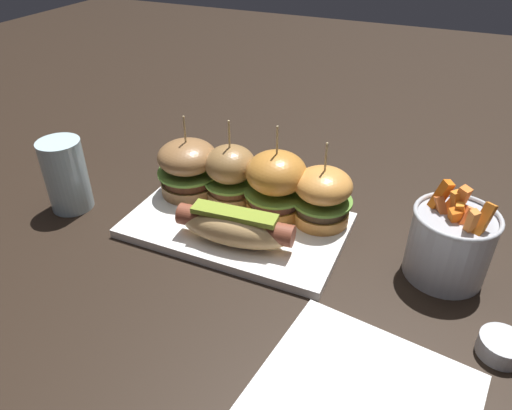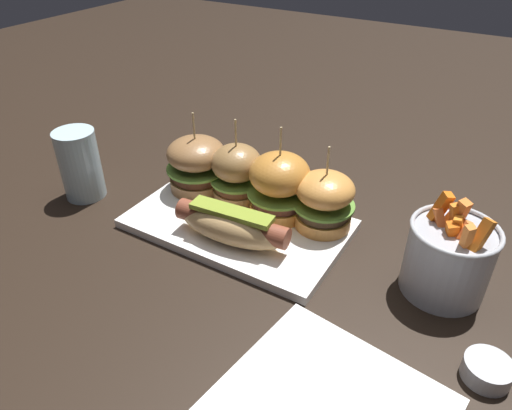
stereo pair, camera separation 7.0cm
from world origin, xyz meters
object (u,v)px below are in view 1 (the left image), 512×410
object	(u,v)px
fries_bucket	(450,243)
sauce_ramekin	(502,346)
slider_center_right	(276,183)
hot_dog	(235,227)
slider_center_left	(230,173)
side_plate	(358,409)
slider_far_right	(322,196)
water_glass	(66,175)
slider_far_left	(188,167)
platter_main	(237,225)

from	to	relation	value
fries_bucket	sauce_ramekin	distance (m)	0.15
slider_center_right	hot_dog	bearing A→B (deg)	-103.18
hot_dog	sauce_ramekin	bearing A→B (deg)	-7.34
slider_center_left	side_plate	xyz separation A→B (m)	(0.29, -0.29, -0.06)
slider_center_right	slider_far_right	xyz separation A→B (m)	(0.07, 0.01, -0.01)
slider_center_left	fries_bucket	world-z (taller)	slider_center_left
hot_dog	sauce_ramekin	xyz separation A→B (m)	(0.36, -0.05, -0.03)
slider_center_left	slider_far_right	size ratio (longest dim) A/B	1.05
slider_far_right	water_glass	bearing A→B (deg)	-164.33
side_plate	fries_bucket	bearing A→B (deg)	77.82
slider_far_left	slider_center_left	xyz separation A→B (m)	(0.08, 0.01, 0.00)
slider_far_right	side_plate	distance (m)	0.32
slider_center_left	fries_bucket	size ratio (longest dim) A/B	1.03
sauce_ramekin	side_plate	bearing A→B (deg)	-133.17
platter_main	slider_far_left	world-z (taller)	slider_far_left
water_glass	hot_dog	bearing A→B (deg)	1.38
hot_dog	slider_far_left	xyz separation A→B (m)	(-0.13, 0.10, 0.02)
hot_dog	water_glass	bearing A→B (deg)	-178.62
hot_dog	fries_bucket	size ratio (longest dim) A/B	1.29
slider_center_right	fries_bucket	world-z (taller)	slider_center_right
slider_far_right	water_glass	world-z (taller)	slider_far_right
platter_main	hot_dog	size ratio (longest dim) A/B	1.89
sauce_ramekin	hot_dog	bearing A→B (deg)	172.66
hot_dog	slider_center_left	world-z (taller)	slider_center_left
platter_main	fries_bucket	xyz separation A→B (m)	(0.31, 0.02, 0.05)
platter_main	water_glass	size ratio (longest dim) A/B	2.77
platter_main	slider_center_left	xyz separation A→B (m)	(-0.04, 0.06, 0.06)
slider_far_right	fries_bucket	world-z (taller)	slider_far_right
fries_bucket	sauce_ramekin	world-z (taller)	fries_bucket
slider_center_right	water_glass	world-z (taller)	slider_center_right
sauce_ramekin	water_glass	bearing A→B (deg)	176.61
platter_main	slider_far_right	bearing A→B (deg)	25.77
slider_far_left	side_plate	size ratio (longest dim) A/B	0.64
sauce_ramekin	slider_far_left	bearing A→B (deg)	163.99
fries_bucket	side_plate	xyz separation A→B (m)	(-0.06, -0.26, -0.05)
platter_main	slider_center_left	world-z (taller)	slider_center_left
fries_bucket	sauce_ramekin	xyz separation A→B (m)	(0.08, -0.12, -0.04)
platter_main	water_glass	xyz separation A→B (m)	(-0.28, -0.05, 0.05)
slider_far_right	water_glass	size ratio (longest dim) A/B	1.11
platter_main	side_plate	size ratio (longest dim) A/B	1.55
side_plate	slider_far_left	bearing A→B (deg)	142.24
slider_center_right	slider_far_right	size ratio (longest dim) A/B	1.11
sauce_ramekin	side_plate	distance (m)	0.19
slider_center_left	slider_center_right	world-z (taller)	slider_center_right
side_plate	water_glass	world-z (taller)	water_glass
water_glass	fries_bucket	bearing A→B (deg)	7.57
slider_center_left	fries_bucket	bearing A→B (deg)	-5.42
slider_far_left	fries_bucket	xyz separation A→B (m)	(0.42, -0.02, -0.01)
slider_center_right	side_plate	size ratio (longest dim) A/B	0.69
slider_center_left	slider_center_right	bearing A→B (deg)	-2.82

